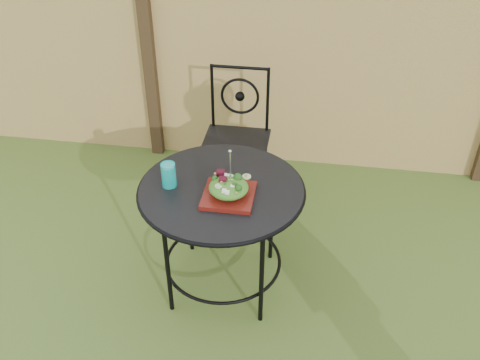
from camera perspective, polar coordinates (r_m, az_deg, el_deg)
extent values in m
cube|color=tan|center=(4.06, 8.70, 12.74)|extent=(8.00, 0.05, 1.80)
cube|color=black|center=(4.20, -9.80, 14.12)|extent=(0.09, 0.09, 1.90)
cylinder|color=black|center=(2.91, -2.00, -0.96)|extent=(0.90, 0.90, 0.02)
torus|color=black|center=(2.92, -2.00, -1.05)|extent=(0.92, 0.92, 0.02)
torus|color=black|center=(3.26, -1.81, -8.54)|extent=(0.70, 0.70, 0.02)
cylinder|color=black|center=(3.31, 3.42, -3.75)|extent=(0.03, 0.03, 0.71)
cylinder|color=black|center=(3.38, -5.43, -2.87)|extent=(0.03, 0.03, 0.71)
cylinder|color=black|center=(3.01, -7.74, -8.99)|extent=(0.03, 0.03, 0.71)
cylinder|color=black|center=(2.93, 2.32, -10.17)|extent=(0.03, 0.03, 0.71)
cube|color=black|center=(3.80, -0.50, 3.87)|extent=(0.46, 0.46, 0.03)
cylinder|color=black|center=(3.76, -0.01, 11.91)|extent=(0.42, 0.02, 0.02)
torus|color=black|center=(3.85, -0.01, 8.91)|extent=(0.28, 0.02, 0.28)
cylinder|color=black|center=(3.80, -3.94, -0.43)|extent=(0.02, 0.02, 0.44)
cylinder|color=black|center=(3.75, 2.04, -0.98)|extent=(0.02, 0.02, 0.44)
cylinder|color=black|center=(4.13, -2.78, 2.80)|extent=(0.02, 0.02, 0.44)
cylinder|color=black|center=(4.07, 2.75, 2.33)|extent=(0.02, 0.02, 0.44)
cylinder|color=black|center=(3.90, -2.95, 8.84)|extent=(0.02, 0.02, 0.50)
cylinder|color=black|center=(3.84, 2.97, 8.43)|extent=(0.02, 0.02, 0.50)
cube|color=#401209|center=(2.83, -1.21, -1.65)|extent=(0.27, 0.27, 0.02)
ellipsoid|color=#235614|center=(2.80, -1.22, -0.80)|extent=(0.21, 0.21, 0.08)
cylinder|color=silver|center=(2.72, -1.05, 1.38)|extent=(0.01, 0.01, 0.18)
cylinder|color=#0EA79F|center=(2.91, -7.61, 0.54)|extent=(0.08, 0.08, 0.14)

